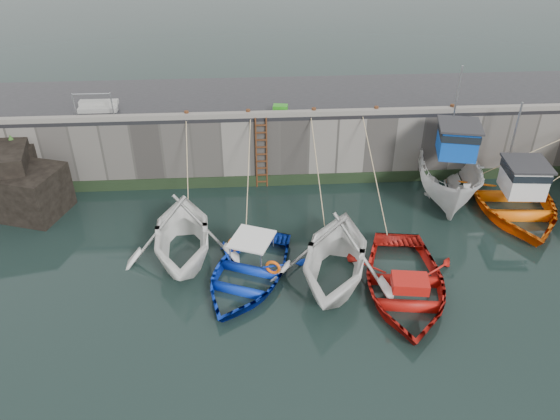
{
  "coord_description": "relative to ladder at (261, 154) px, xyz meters",
  "views": [
    {
      "loc": [
        -2.53,
        -10.7,
        11.95
      ],
      "look_at": [
        -1.46,
        6.08,
        1.2
      ],
      "focal_mm": 35.0,
      "sensor_mm": 36.0,
      "label": 1
    }
  ],
  "objects": [
    {
      "name": "ladder",
      "position": [
        0.0,
        0.0,
        0.0
      ],
      "size": [
        0.51,
        0.08,
        3.2
      ],
      "color": "#3F1E0F",
      "rests_on": "ground"
    },
    {
      "name": "boat_near_blue_rope",
      "position": [
        -0.72,
        -1.82,
        -1.59
      ],
      "size": [
        0.04,
        4.61,
        3.1
      ],
      "primitive_type": null,
      "color": "tan",
      "rests_on": "ground"
    },
    {
      "name": "railing",
      "position": [
        -6.75,
        1.33,
        1.77
      ],
      "size": [
        1.6,
        1.05,
        1.0
      ],
      "color": "#A5A8AD",
      "rests_on": "road_back"
    },
    {
      "name": "ground",
      "position": [
        2.0,
        -9.91,
        -1.59
      ],
      "size": [
        120.0,
        120.0,
        0.0
      ],
      "primitive_type": "plane",
      "color": "black",
      "rests_on": "ground"
    },
    {
      "name": "boat_near_blacktrim_rope",
      "position": [
        2.2,
        -1.93,
        -1.59
      ],
      "size": [
        0.04,
        4.8,
        3.1
      ],
      "primitive_type": null,
      "color": "tan",
      "rests_on": "ground"
    },
    {
      "name": "bollard_c",
      "position": [
        2.2,
        0.34,
        1.71
      ],
      "size": [
        0.18,
        0.18,
        0.28
      ],
      "primitive_type": "cylinder",
      "color": "#3F1E0F",
      "rests_on": "road_back"
    },
    {
      "name": "boat_near_blacktrim",
      "position": [
        2.2,
        -6.45,
        -1.59
      ],
      "size": [
        5.76,
        6.23,
        2.72
      ],
      "primitive_type": "imported",
      "rotation": [
        0.0,
        0.0,
        -0.29
      ],
      "color": "silver",
      "rests_on": "ground"
    },
    {
      "name": "boat_near_white",
      "position": [
        -2.98,
        -4.8,
        -1.59
      ],
      "size": [
        4.63,
        5.28,
        2.64
      ],
      "primitive_type": "imported",
      "rotation": [
        0.0,
        0.0,
        0.06
      ],
      "color": "white",
      "rests_on": "ground"
    },
    {
      "name": "bollard_b",
      "position": [
        -0.5,
        0.34,
        1.71
      ],
      "size": [
        0.18,
        0.18,
        0.28
      ],
      "primitive_type": "cylinder",
      "color": "#3F1E0F",
      "rests_on": "road_back"
    },
    {
      "name": "quay_back",
      "position": [
        2.0,
        2.59,
        -0.09
      ],
      "size": [
        30.0,
        5.0,
        3.0
      ],
      "primitive_type": "cube",
      "color": "slate",
      "rests_on": "ground"
    },
    {
      "name": "boat_far_white",
      "position": [
        7.76,
        -1.11,
        -0.54
      ],
      "size": [
        3.78,
        6.85,
        5.5
      ],
      "rotation": [
        0.0,
        0.0,
        -0.22
      ],
      "color": "silver",
      "rests_on": "ground"
    },
    {
      "name": "road_back",
      "position": [
        2.0,
        2.59,
        1.49
      ],
      "size": [
        30.0,
        5.0,
        0.16
      ],
      "primitive_type": "cube",
      "color": "black",
      "rests_on": "quay_back"
    },
    {
      "name": "boat_near_white_rope",
      "position": [
        -2.98,
        -1.11,
        -1.59
      ],
      "size": [
        0.04,
        3.53,
        3.1
      ],
      "primitive_type": null,
      "color": "tan",
      "rests_on": "ground"
    },
    {
      "name": "boat_far_orange",
      "position": [
        10.12,
        -2.27,
        -1.15
      ],
      "size": [
        5.32,
        7.03,
        4.37
      ],
      "rotation": [
        0.0,
        0.0,
        -0.09
      ],
      "color": "orange",
      "rests_on": "ground"
    },
    {
      "name": "bollard_a",
      "position": [
        -3.0,
        0.34,
        1.71
      ],
      "size": [
        0.18,
        0.18,
        0.28
      ],
      "primitive_type": "cylinder",
      "color": "#3F1E0F",
      "rests_on": "road_back"
    },
    {
      "name": "fish_crate",
      "position": [
        0.84,
        0.67,
        1.72
      ],
      "size": [
        0.65,
        0.46,
        0.3
      ],
      "primitive_type": "cube",
      "rotation": [
        0.0,
        0.0,
        -0.17
      ],
      "color": "#258418",
      "rests_on": "road_back"
    },
    {
      "name": "boat_near_blue",
      "position": [
        -0.72,
        -6.22,
        -1.59
      ],
      "size": [
        5.17,
        5.94,
        1.03
      ],
      "primitive_type": "imported",
      "rotation": [
        0.0,
        0.0,
        -0.39
      ],
      "color": "#0B2DB3",
      "rests_on": "ground"
    },
    {
      "name": "kerb_back",
      "position": [
        2.0,
        0.24,
        1.67
      ],
      "size": [
        30.0,
        0.3,
        0.2
      ],
      "primitive_type": "cube",
      "color": "slate",
      "rests_on": "road_back"
    },
    {
      "name": "boat_near_navy_rope",
      "position": [
        4.4,
        -2.3,
        -1.59
      ],
      "size": [
        0.04,
        5.44,
        3.1
      ],
      "primitive_type": null,
      "color": "tan",
      "rests_on": "ground"
    },
    {
      "name": "bollard_d",
      "position": [
        4.8,
        0.34,
        1.71
      ],
      "size": [
        0.18,
        0.18,
        0.28
      ],
      "primitive_type": "cylinder",
      "color": "#3F1E0F",
      "rests_on": "road_back"
    },
    {
      "name": "bollard_e",
      "position": [
        8.0,
        0.34,
        1.71
      ],
      "size": [
        0.18,
        0.18,
        0.28
      ],
      "primitive_type": "cylinder",
      "color": "#3F1E0F",
      "rests_on": "road_back"
    },
    {
      "name": "algae_back",
      "position": [
        2.0,
        0.05,
        -1.34
      ],
      "size": [
        30.0,
        0.08,
        0.5
      ],
      "primitive_type": "cube",
      "color": "black",
      "rests_on": "ground"
    },
    {
      "name": "boat_near_navy",
      "position": [
        4.4,
        -7.19,
        -1.59
      ],
      "size": [
        4.67,
        6.0,
        1.14
      ],
      "primitive_type": "imported",
      "rotation": [
        0.0,
        0.0,
        -0.14
      ],
      "color": "#AC140E",
      "rests_on": "ground"
    }
  ]
}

